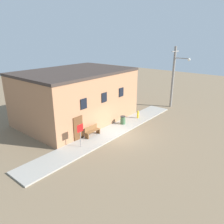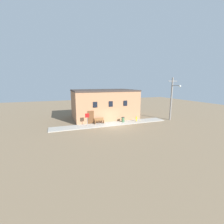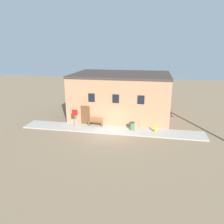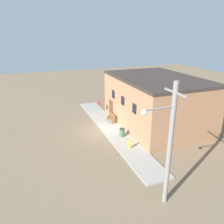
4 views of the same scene
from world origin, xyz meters
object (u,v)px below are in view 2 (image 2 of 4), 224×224
(fire_hydrant, at_px, (136,119))
(trash_bin, at_px, (123,120))
(stop_sign, at_px, (87,117))
(utility_pole, at_px, (172,98))
(bench, at_px, (99,121))

(fire_hydrant, height_order, trash_bin, fire_hydrant)
(stop_sign, height_order, utility_pole, utility_pole)
(utility_pole, bearing_deg, fire_hydrant, 172.14)
(bench, distance_m, utility_pole, 13.38)
(utility_pole, bearing_deg, trash_bin, 172.60)
(stop_sign, bearing_deg, fire_hydrant, 0.22)
(trash_bin, height_order, utility_pole, utility_pole)
(trash_bin, bearing_deg, stop_sign, -177.26)
(fire_hydrant, xyz_separation_m, utility_pole, (6.46, -0.89, 3.45))
(stop_sign, distance_m, utility_pole, 15.13)
(utility_pole, bearing_deg, bench, 172.85)
(fire_hydrant, bearing_deg, utility_pole, -7.86)
(bench, bearing_deg, fire_hydrant, -6.42)
(bench, bearing_deg, trash_bin, -6.58)
(stop_sign, xyz_separation_m, utility_pole, (14.89, -0.86, 2.54))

